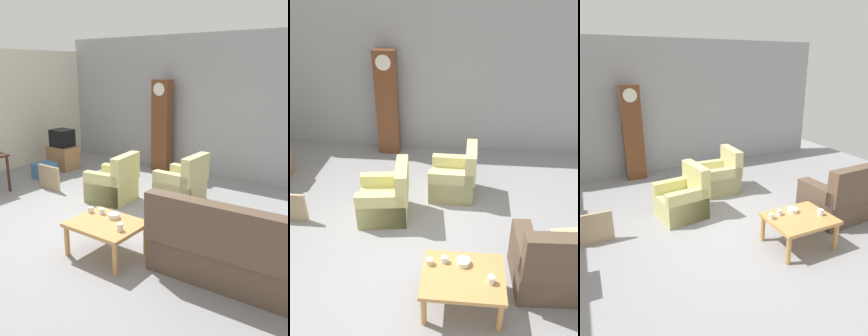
% 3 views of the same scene
% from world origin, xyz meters
% --- Properties ---
extents(ground_plane, '(10.40, 10.40, 0.00)m').
position_xyz_m(ground_plane, '(0.00, 0.00, 0.00)').
color(ground_plane, gray).
extents(garage_door_wall, '(8.40, 0.16, 3.20)m').
position_xyz_m(garage_door_wall, '(0.00, 3.60, 1.60)').
color(garage_door_wall, '#9EA0A5').
rests_on(garage_door_wall, ground_plane).
extents(couch_floral, '(2.14, 0.98, 1.04)m').
position_xyz_m(couch_floral, '(2.36, -0.37, 0.36)').
color(couch_floral, brown).
rests_on(couch_floral, ground_plane).
extents(armchair_olive_near, '(0.88, 0.86, 0.92)m').
position_xyz_m(armchair_olive_near, '(-0.60, 0.88, 0.31)').
color(armchair_olive_near, '#CCC67A').
rests_on(armchair_olive_near, ground_plane).
extents(armchair_olive_far, '(0.80, 0.78, 0.92)m').
position_xyz_m(armchair_olive_far, '(0.47, 1.62, 0.31)').
color(armchair_olive_far, '#CAC484').
rests_on(armchair_olive_far, ground_plane).
extents(coffee_table_wood, '(0.96, 0.76, 0.47)m').
position_xyz_m(coffee_table_wood, '(0.67, -0.77, 0.40)').
color(coffee_table_wood, tan).
rests_on(coffee_table_wood, ground_plane).
extents(grandfather_clock, '(0.44, 0.30, 2.19)m').
position_xyz_m(grandfather_clock, '(-1.02, 3.20, 1.10)').
color(grandfather_clock, brown).
rests_on(grandfather_clock, ground_plane).
extents(framed_picture_leaning, '(0.60, 0.05, 0.49)m').
position_xyz_m(framed_picture_leaning, '(-2.12, 0.60, 0.25)').
color(framed_picture_leaning, tan).
rests_on(framed_picture_leaning, ground_plane).
extents(cup_white_porcelain, '(0.09, 0.09, 0.09)m').
position_xyz_m(cup_white_porcelain, '(0.98, -0.86, 0.52)').
color(cup_white_porcelain, white).
rests_on(cup_white_porcelain, coffee_table_wood).
extents(cup_blue_rimmed, '(0.08, 0.08, 0.08)m').
position_xyz_m(cup_blue_rimmed, '(0.44, -0.59, 0.51)').
color(cup_blue_rimmed, silver).
rests_on(cup_blue_rimmed, coffee_table_wood).
extents(cup_cream_tall, '(0.08, 0.08, 0.08)m').
position_xyz_m(cup_cream_tall, '(0.27, -0.64, 0.51)').
color(cup_cream_tall, beige).
rests_on(cup_cream_tall, coffee_table_wood).
extents(bowl_white_stacked, '(0.16, 0.16, 0.07)m').
position_xyz_m(bowl_white_stacked, '(0.67, -0.60, 0.50)').
color(bowl_white_stacked, white).
rests_on(bowl_white_stacked, coffee_table_wood).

